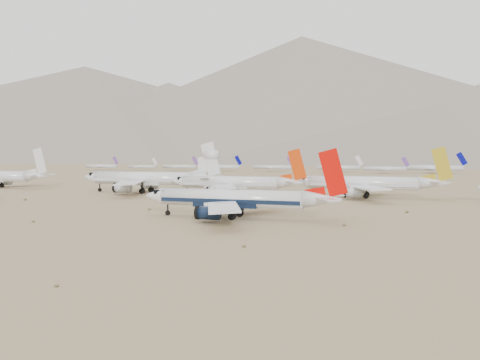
{
  "coord_description": "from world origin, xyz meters",
  "views": [
    {
      "loc": [
        33.99,
        -101.51,
        15.31
      ],
      "look_at": [
        -15.0,
        49.22,
        7.0
      ],
      "focal_mm": 35.0,
      "sensor_mm": 36.0,
      "label": 1
    }
  ],
  "objects": [
    {
      "name": "distant_storage_row",
      "position": [
        65.88,
        327.61,
        4.4
      ],
      "size": [
        666.82,
        56.07,
        16.16
      ],
      "color": "silver",
      "rests_on": "ground"
    },
    {
      "name": "main_airliner",
      "position": [
        -1.24,
        5.86,
        4.68
      ],
      "size": [
        48.28,
        47.16,
        17.04
      ],
      "color": "silver",
      "rests_on": "ground"
    },
    {
      "name": "row2_gold_tail",
      "position": [
        26.15,
        73.02,
        5.17
      ],
      "size": [
        51.97,
        50.82,
        18.5
      ],
      "color": "silver",
      "rests_on": "ground"
    },
    {
      "name": "desert_scrub",
      "position": [
        -11.08,
        -26.49,
        0.28
      ],
      "size": [
        247.37,
        121.67,
        0.63
      ],
      "color": "brown",
      "rests_on": "ground"
    },
    {
      "name": "ground",
      "position": [
        0.0,
        0.0,
        0.0
      ],
      "size": [
        7000.0,
        7000.0,
        0.0
      ],
      "primitive_type": "plane",
      "color": "#856E4D",
      "rests_on": "ground"
    },
    {
      "name": "mountain_range",
      "position": [
        70.18,
        1648.01,
        190.32
      ],
      "size": [
        7354.0,
        3024.0,
        470.0
      ],
      "color": "slate",
      "rests_on": "ground"
    },
    {
      "name": "row2_white_trijet",
      "position": [
        -59.76,
        67.95,
        6.02
      ],
      "size": [
        58.7,
        57.37,
        20.8
      ],
      "color": "silver",
      "rests_on": "ground"
    },
    {
      "name": "row2_orange_tail",
      "position": [
        -21.81,
        64.21,
        5.02
      ],
      "size": [
        50.2,
        49.11,
        17.91
      ],
      "color": "silver",
      "rests_on": "ground"
    }
  ]
}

